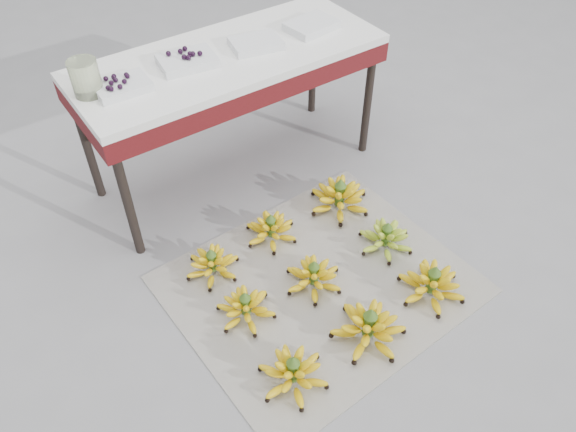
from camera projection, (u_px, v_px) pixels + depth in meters
ground at (331, 280)px, 2.55m from camera, size 60.00×60.00×0.00m
newspaper_mat at (320, 284)px, 2.53m from camera, size 1.29×1.10×0.01m
bunch_front_left at (293, 373)px, 2.14m from camera, size 0.30×0.30×0.17m
bunch_front_center at (369, 328)px, 2.28m from camera, size 0.39×0.39×0.19m
bunch_front_right at (432, 284)px, 2.45m from camera, size 0.38×0.38×0.18m
bunch_mid_left at (246, 308)px, 2.37m from camera, size 0.25×0.25×0.15m
bunch_mid_center at (314, 276)px, 2.49m from camera, size 0.31×0.31×0.16m
bunch_mid_right at (386, 238)px, 2.65m from camera, size 0.31×0.31×0.16m
bunch_back_left at (212, 264)px, 2.54m from camera, size 0.31×0.31×0.15m
bunch_back_center at (271, 229)px, 2.70m from camera, size 0.27×0.27×0.15m
bunch_back_right at (339, 198)px, 2.84m from camera, size 0.39×0.39×0.19m
vendor_table at (230, 69)px, 2.66m from camera, size 1.48×0.59×0.71m
tray_far_left at (122, 86)px, 2.36m from camera, size 0.23×0.17×0.06m
tray_left at (187, 60)px, 2.51m from camera, size 0.27×0.21×0.06m
tray_right at (256, 43)px, 2.63m from camera, size 0.26×0.21×0.04m
tray_far_right at (311, 25)px, 2.77m from camera, size 0.26×0.20×0.04m
glass_jar at (85, 78)px, 2.30m from camera, size 0.15×0.15×0.15m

